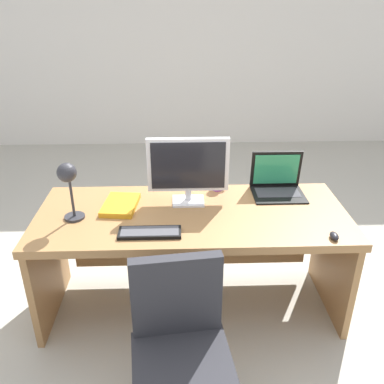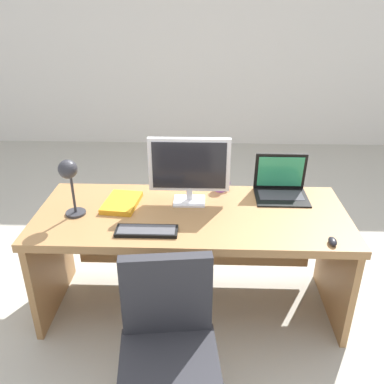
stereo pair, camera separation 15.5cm
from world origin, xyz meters
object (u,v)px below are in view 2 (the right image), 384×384
(desk, at_px, (192,234))
(laptop, at_px, (281,182))
(book, at_px, (122,203))
(monitor, at_px, (189,167))
(mouse, at_px, (333,241))
(desk_lamp, at_px, (69,176))
(keyboard, at_px, (147,231))
(office_chair, at_px, (169,365))
(coffee_mug, at_px, (221,184))

(desk, distance_m, laptop, 0.68)
(desk, relative_size, book, 6.11)
(monitor, height_order, book, monitor)
(mouse, height_order, desk_lamp, desk_lamp)
(keyboard, distance_m, mouse, 1.01)
(book, height_order, office_chair, office_chair)
(desk, relative_size, laptop, 5.60)
(desk, distance_m, coffee_mug, 0.40)
(desk, bearing_deg, office_chair, -95.42)
(laptop, bearing_deg, book, -168.82)
(desk_lamp, bearing_deg, monitor, 16.84)
(book, bearing_deg, mouse, -18.54)
(laptop, relative_size, desk_lamp, 0.93)
(mouse, height_order, book, same)
(laptop, xyz_separation_m, keyboard, (-0.82, -0.52, -0.07))
(desk, distance_m, desk_lamp, 0.83)
(keyboard, height_order, mouse, mouse)
(desk, distance_m, keyboard, 0.42)
(keyboard, height_order, coffee_mug, coffee_mug)
(book, bearing_deg, monitor, 7.54)
(mouse, distance_m, desk_lamp, 1.50)
(desk_lamp, bearing_deg, coffee_mug, 23.63)
(monitor, bearing_deg, coffee_mug, 41.49)
(book, bearing_deg, coffee_mug, 20.68)
(desk, bearing_deg, book, 174.81)
(desk, relative_size, monitor, 3.77)
(mouse, bearing_deg, coffee_mug, 131.92)
(mouse, xyz_separation_m, coffee_mug, (-0.58, 0.64, 0.03))
(monitor, xyz_separation_m, laptop, (0.60, 0.15, -0.16))
(laptop, height_order, keyboard, laptop)
(mouse, relative_size, book, 0.25)
(desk_lamp, height_order, office_chair, desk_lamp)
(desk_lamp, xyz_separation_m, office_chair, (0.62, -0.73, -0.65))
(desk, distance_m, monitor, 0.43)
(monitor, height_order, office_chair, monitor)
(laptop, bearing_deg, coffee_mug, 174.81)
(desk, xyz_separation_m, mouse, (0.76, -0.36, 0.19))
(laptop, xyz_separation_m, office_chair, (-0.66, -1.08, -0.47))
(monitor, distance_m, desk_lamp, 0.71)
(desk_lamp, bearing_deg, desk, 8.87)
(desk_lamp, relative_size, coffee_mug, 3.45)
(coffee_mug, bearing_deg, office_chair, -103.29)
(desk, bearing_deg, keyboard, -130.80)
(book, distance_m, coffee_mug, 0.67)
(monitor, bearing_deg, mouse, -30.51)
(desk, bearing_deg, laptop, 22.79)
(monitor, relative_size, laptop, 1.49)
(laptop, xyz_separation_m, book, (-1.02, -0.20, -0.06))
(desk, xyz_separation_m, desk_lamp, (-0.70, -0.11, 0.44))
(monitor, bearing_deg, keyboard, -120.50)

